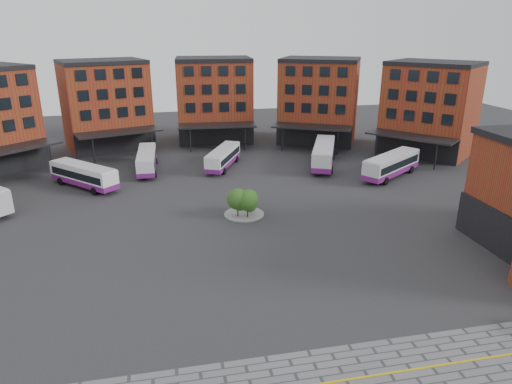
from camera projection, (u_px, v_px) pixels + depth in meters
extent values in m
plane|color=#28282B|center=(246.00, 269.00, 39.01)|extent=(160.00, 160.00, 0.00)
cube|color=gold|center=(323.00, 383.00, 26.49)|extent=(26.00, 0.15, 0.02)
cube|color=black|center=(4.00, 160.00, 63.67)|extent=(10.00, 9.07, 4.00)
cube|color=black|center=(10.00, 149.00, 61.68)|extent=(12.61, 11.97, 0.25)
cylinder|color=black|center=(51.00, 158.00, 64.80)|extent=(0.20, 0.20, 4.00)
cube|color=brown|center=(106.00, 107.00, 76.50)|extent=(15.55, 13.69, 14.00)
cube|color=black|center=(117.00, 141.00, 74.28)|extent=(12.45, 4.71, 4.00)
cube|color=black|center=(101.00, 61.00, 74.02)|extent=(15.65, 13.97, 0.60)
cube|color=black|center=(112.00, 97.00, 71.66)|extent=(10.87, 3.87, 8.00)
cube|color=black|center=(119.00, 132.00, 71.69)|extent=(13.72, 8.39, 0.25)
cylinder|color=black|center=(94.00, 151.00, 68.74)|extent=(0.20, 0.20, 4.00)
cylinder|color=black|center=(152.00, 143.00, 73.10)|extent=(0.20, 0.20, 4.00)
cube|color=brown|center=(214.00, 101.00, 82.28)|extent=(13.67, 10.88, 14.00)
cube|color=black|center=(217.00, 134.00, 79.46)|extent=(13.00, 1.41, 4.00)
cube|color=black|center=(213.00, 59.00, 79.79)|extent=(13.69, 11.18, 0.60)
cube|color=black|center=(216.00, 92.00, 76.82)|extent=(11.42, 0.95, 8.00)
cube|color=black|center=(217.00, 125.00, 76.59)|extent=(13.28, 5.30, 0.25)
cylinder|color=black|center=(190.00, 140.00, 75.02)|extent=(0.20, 0.20, 4.00)
cylinder|color=black|center=(245.00, 139.00, 76.16)|extent=(0.20, 0.20, 4.00)
cube|color=brown|center=(319.00, 102.00, 81.09)|extent=(16.12, 14.81, 14.00)
cube|color=black|center=(314.00, 135.00, 78.39)|extent=(11.81, 6.35, 4.00)
cube|color=black|center=(321.00, 59.00, 78.61)|extent=(16.26, 15.08, 0.60)
cube|color=black|center=(315.00, 93.00, 75.76)|extent=(10.26, 5.33, 8.00)
cube|color=black|center=(312.00, 127.00, 75.58)|extent=(13.58, 9.82, 0.25)
cylinder|color=black|center=(283.00, 139.00, 75.76)|extent=(0.20, 0.20, 4.00)
cylinder|color=black|center=(338.00, 143.00, 73.50)|extent=(0.20, 0.20, 4.00)
cube|color=brown|center=(430.00, 110.00, 73.13)|extent=(16.02, 16.39, 14.00)
cube|color=black|center=(415.00, 146.00, 71.25)|extent=(8.74, 10.28, 4.00)
cube|color=black|center=(436.00, 63.00, 70.64)|extent=(16.25, 16.58, 0.60)
cube|color=black|center=(420.00, 100.00, 68.65)|extent=(7.47, 8.86, 8.00)
cube|color=black|center=(411.00, 136.00, 68.84)|extent=(11.73, 12.79, 0.25)
cylinder|color=black|center=(376.00, 147.00, 70.85)|extent=(0.20, 0.20, 4.00)
cylinder|color=black|center=(436.00, 157.00, 65.54)|extent=(0.20, 0.20, 4.00)
cube|color=black|center=(501.00, 235.00, 40.83)|extent=(0.40, 12.00, 4.00)
cylinder|color=gray|center=(244.00, 214.00, 50.42)|extent=(4.40, 4.40, 0.12)
cylinder|color=#332114|center=(238.00, 211.00, 49.48)|extent=(0.14, 0.14, 1.51)
sphere|color=#284E1A|center=(238.00, 199.00, 49.02)|extent=(2.32, 2.32, 2.32)
sphere|color=#284E1A|center=(240.00, 203.00, 49.07)|extent=(1.62, 1.62, 1.62)
cylinder|color=#332114|center=(250.00, 207.00, 50.93)|extent=(0.14, 0.14, 1.30)
sphere|color=#284E1A|center=(250.00, 197.00, 50.53)|extent=(1.65, 1.65, 1.65)
sphere|color=#284E1A|center=(252.00, 200.00, 50.56)|extent=(1.16, 1.16, 1.16)
cylinder|color=#332114|center=(248.00, 212.00, 49.31)|extent=(0.14, 0.14, 1.44)
sphere|color=#284E1A|center=(247.00, 201.00, 48.87)|extent=(2.30, 2.30, 2.30)
sphere|color=#284E1A|center=(250.00, 205.00, 48.92)|extent=(1.61, 1.61, 1.61)
cylinder|color=black|center=(4.00, 209.00, 50.60)|extent=(0.98, 0.96, 1.05)
cube|color=white|center=(84.00, 175.00, 58.50)|extent=(9.22, 9.32, 2.38)
cube|color=black|center=(83.00, 173.00, 58.44)|extent=(8.67, 8.75, 0.92)
cube|color=silver|center=(82.00, 165.00, 58.08)|extent=(8.86, 8.94, 0.12)
cube|color=black|center=(59.00, 166.00, 61.17)|extent=(1.55, 1.53, 1.07)
cube|color=#731A76|center=(84.00, 181.00, 58.79)|extent=(9.28, 9.37, 0.68)
cylinder|color=black|center=(60.00, 181.00, 59.76)|extent=(0.89, 0.90, 0.97)
cylinder|color=black|center=(76.00, 177.00, 61.66)|extent=(0.89, 0.90, 0.97)
cylinder|color=black|center=(94.00, 191.00, 56.18)|extent=(0.89, 0.90, 0.97)
cylinder|color=black|center=(110.00, 186.00, 58.08)|extent=(0.89, 0.90, 0.97)
cube|color=silver|center=(147.00, 159.00, 65.30)|extent=(2.60, 10.54, 2.34)
cube|color=black|center=(147.00, 158.00, 65.24)|extent=(2.64, 9.70, 0.91)
cube|color=silver|center=(146.00, 151.00, 64.89)|extent=(2.50, 10.11, 0.11)
cube|color=black|center=(148.00, 149.00, 69.99)|extent=(2.03, 0.16, 1.05)
cube|color=#731A76|center=(147.00, 165.00, 65.59)|extent=(2.64, 10.58, 0.67)
cylinder|color=black|center=(140.00, 162.00, 68.62)|extent=(0.31, 0.96, 0.95)
cylinder|color=black|center=(156.00, 161.00, 69.02)|extent=(0.31, 0.96, 0.95)
cylinder|color=black|center=(138.00, 175.00, 62.41)|extent=(0.31, 0.96, 0.95)
cylinder|color=black|center=(155.00, 174.00, 62.81)|extent=(0.31, 0.96, 0.95)
cube|color=white|center=(223.00, 157.00, 66.89)|extent=(6.41, 10.14, 2.26)
cube|color=black|center=(223.00, 156.00, 66.83)|extent=(6.12, 9.43, 0.87)
cube|color=silver|center=(223.00, 149.00, 66.49)|extent=(6.15, 9.73, 0.11)
cube|color=black|center=(233.00, 147.00, 71.35)|extent=(1.82, 0.95, 1.01)
cube|color=#731A76|center=(223.00, 162.00, 67.16)|extent=(6.46, 10.19, 0.64)
cylinder|color=black|center=(222.00, 158.00, 70.50)|extent=(0.64, 0.95, 0.92)
cylinder|color=black|center=(237.00, 159.00, 69.99)|extent=(0.64, 0.95, 0.92)
cylinder|color=black|center=(209.00, 170.00, 64.58)|extent=(0.64, 0.95, 0.92)
cylinder|color=black|center=(224.00, 171.00, 64.07)|extent=(0.64, 0.95, 0.92)
cube|color=silver|center=(324.00, 153.00, 67.53)|extent=(7.22, 12.24, 2.70)
cube|color=black|center=(324.00, 152.00, 67.47)|extent=(6.90, 11.37, 1.05)
cube|color=silver|center=(324.00, 144.00, 67.05)|extent=(6.93, 11.75, 0.13)
cube|color=black|center=(326.00, 142.00, 72.95)|extent=(2.21, 1.01, 1.21)
cube|color=#731A76|center=(323.00, 159.00, 67.86)|extent=(7.27, 12.29, 0.77)
cylinder|color=black|center=(316.00, 155.00, 71.84)|extent=(0.73, 1.14, 1.10)
cylinder|color=black|center=(333.00, 156.00, 71.34)|extent=(0.73, 1.14, 1.10)
cylinder|color=black|center=(312.00, 169.00, 64.68)|extent=(0.73, 1.14, 1.10)
cylinder|color=black|center=(332.00, 170.00, 64.18)|extent=(0.73, 1.14, 1.10)
cube|color=silver|center=(391.00, 164.00, 62.64)|extent=(10.73, 8.48, 2.51)
cube|color=black|center=(392.00, 163.00, 62.58)|extent=(10.03, 8.02, 0.97)
cube|color=silver|center=(392.00, 155.00, 62.19)|extent=(10.31, 8.14, 0.12)
cube|color=black|center=(410.00, 155.00, 66.31)|extent=(1.33, 1.86, 1.13)
cube|color=#731A76|center=(391.00, 170.00, 62.94)|extent=(10.79, 8.54, 0.72)
cylinder|color=black|center=(395.00, 166.00, 66.36)|extent=(1.02, 0.83, 1.02)
cylinder|color=black|center=(411.00, 169.00, 64.69)|extent=(1.02, 0.83, 1.02)
cylinder|color=black|center=(369.00, 177.00, 61.47)|extent=(1.02, 0.83, 1.02)
cylinder|color=black|center=(386.00, 181.00, 59.80)|extent=(1.02, 0.83, 1.02)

